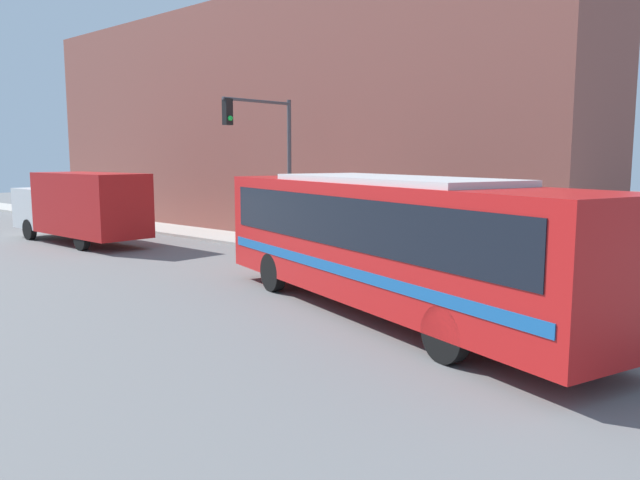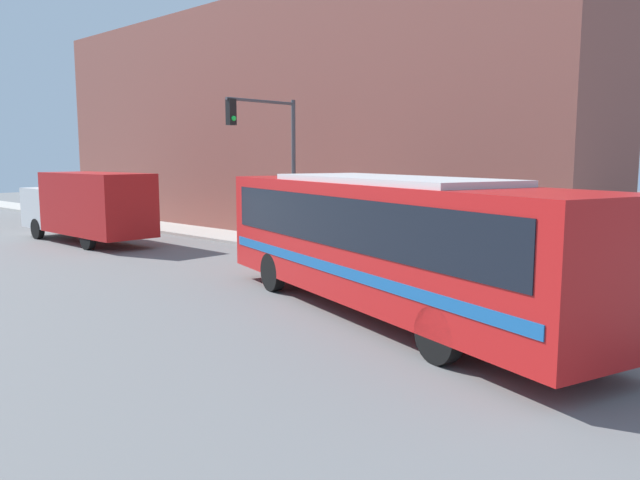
{
  "view_description": "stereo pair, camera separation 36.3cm",
  "coord_description": "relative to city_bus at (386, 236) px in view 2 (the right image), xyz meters",
  "views": [
    {
      "loc": [
        -11.81,
        -5.98,
        3.6
      ],
      "look_at": [
        0.57,
        5.25,
        1.36
      ],
      "focal_mm": 35.0,
      "sensor_mm": 36.0,
      "label": 1
    },
    {
      "loc": [
        -11.56,
        -6.24,
        3.6
      ],
      "look_at": [
        0.57,
        5.25,
        1.36
      ],
      "focal_mm": 35.0,
      "sensor_mm": 36.0,
      "label": 2
    }
  ],
  "objects": [
    {
      "name": "ground_plane",
      "position": [
        0.43,
        -2.25,
        -1.84
      ],
      "size": [
        120.0,
        120.0,
        0.0
      ],
      "primitive_type": "plane",
      "color": "slate"
    },
    {
      "name": "delivery_truck",
      "position": [
        1.07,
        16.53,
        -0.22
      ],
      "size": [
        2.27,
        8.0,
        2.95
      ],
      "color": "#B21919",
      "rests_on": "ground_plane"
    },
    {
      "name": "fire_hydrant",
      "position": [
        5.53,
        3.21,
        -1.31
      ],
      "size": [
        0.28,
        0.38,
        0.8
      ],
      "color": "#999999",
      "rests_on": "sidewalk"
    },
    {
      "name": "traffic_light_pole",
      "position": [
        4.59,
        8.83,
        2.12
      ],
      "size": [
        3.28,
        0.35,
        5.61
      ],
      "color": "#47474C",
      "rests_on": "sidewalk"
    },
    {
      "name": "pedestrian_mid_block",
      "position": [
        6.28,
        12.26,
        -0.78
      ],
      "size": [
        0.34,
        0.34,
        1.81
      ],
      "color": "slate",
      "rests_on": "sidewalk"
    },
    {
      "name": "sidewalk",
      "position": [
        6.14,
        17.75,
        -1.77
      ],
      "size": [
        2.43,
        70.0,
        0.13
      ],
      "color": "#B7B2A8",
      "rests_on": "ground_plane"
    },
    {
      "name": "pedestrian_near_corner",
      "position": [
        6.08,
        4.08,
        -0.78
      ],
      "size": [
        0.34,
        0.34,
        1.81
      ],
      "color": "slate",
      "rests_on": "sidewalk"
    },
    {
      "name": "city_bus",
      "position": [
        0.0,
        0.0,
        0.0
      ],
      "size": [
        5.92,
        11.94,
        3.16
      ],
      "rotation": [
        0.0,
        0.0,
        -0.3
      ],
      "color": "red",
      "rests_on": "ground_plane"
    },
    {
      "name": "building_facade",
      "position": [
        10.36,
        14.44,
        3.54
      ],
      "size": [
        6.0,
        31.38,
        10.74
      ],
      "color": "brown",
      "rests_on": "ground_plane"
    }
  ]
}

